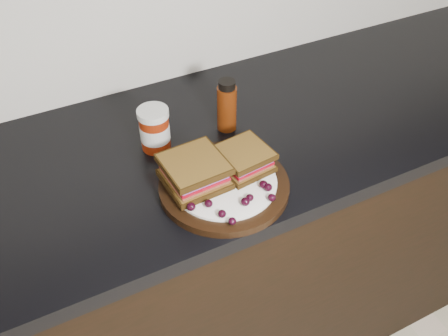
% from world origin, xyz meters
% --- Properties ---
extents(base_cabinets, '(3.96, 0.58, 0.86)m').
position_xyz_m(base_cabinets, '(0.00, 1.70, 0.43)').
color(base_cabinets, black).
rests_on(base_cabinets, ground_plane).
extents(countertop, '(3.98, 0.60, 0.04)m').
position_xyz_m(countertop, '(0.00, 1.70, 0.88)').
color(countertop, black).
rests_on(countertop, base_cabinets).
extents(plate, '(0.28, 0.28, 0.02)m').
position_xyz_m(plate, '(-0.03, 1.54, 0.91)').
color(plate, black).
rests_on(plate, countertop).
extents(sandwich_left, '(0.13, 0.13, 0.06)m').
position_xyz_m(sandwich_left, '(-0.09, 1.56, 0.95)').
color(sandwich_left, brown).
rests_on(sandwich_left, plate).
extents(sandwich_right, '(0.12, 0.12, 0.05)m').
position_xyz_m(sandwich_right, '(0.03, 1.56, 0.95)').
color(sandwich_right, brown).
rests_on(sandwich_right, plate).
extents(grape_0, '(0.02, 0.02, 0.02)m').
position_xyz_m(grape_0, '(-0.13, 1.49, 0.93)').
color(grape_0, black).
rests_on(grape_0, plate).
extents(grape_1, '(0.02, 0.02, 0.02)m').
position_xyz_m(grape_1, '(-0.09, 1.48, 0.93)').
color(grape_1, black).
rests_on(grape_1, plate).
extents(grape_2, '(0.02, 0.02, 0.02)m').
position_xyz_m(grape_2, '(-0.08, 1.45, 0.93)').
color(grape_2, black).
rests_on(grape_2, plate).
extents(grape_3, '(0.02, 0.02, 0.01)m').
position_xyz_m(grape_3, '(-0.07, 1.42, 0.93)').
color(grape_3, black).
rests_on(grape_3, plate).
extents(grape_4, '(0.02, 0.02, 0.02)m').
position_xyz_m(grape_4, '(-0.03, 1.46, 0.93)').
color(grape_4, black).
rests_on(grape_4, plate).
extents(grape_5, '(0.02, 0.02, 0.01)m').
position_xyz_m(grape_5, '(-0.01, 1.46, 0.93)').
color(grape_5, black).
rests_on(grape_5, plate).
extents(grape_6, '(0.02, 0.02, 0.02)m').
position_xyz_m(grape_6, '(0.03, 1.44, 0.93)').
color(grape_6, black).
rests_on(grape_6, plate).
extents(grape_7, '(0.02, 0.02, 0.02)m').
position_xyz_m(grape_7, '(0.04, 1.47, 0.93)').
color(grape_7, black).
rests_on(grape_7, plate).
extents(grape_8, '(0.02, 0.02, 0.02)m').
position_xyz_m(grape_8, '(0.03, 1.48, 0.93)').
color(grape_8, black).
rests_on(grape_8, plate).
extents(grape_9, '(0.02, 0.02, 0.02)m').
position_xyz_m(grape_9, '(0.03, 1.52, 0.93)').
color(grape_9, black).
rests_on(grape_9, plate).
extents(grape_10, '(0.02, 0.02, 0.02)m').
position_xyz_m(grape_10, '(0.05, 1.56, 0.93)').
color(grape_10, black).
rests_on(grape_10, plate).
extents(grape_11, '(0.02, 0.02, 0.02)m').
position_xyz_m(grape_11, '(0.02, 1.57, 0.93)').
color(grape_11, black).
rests_on(grape_11, plate).
extents(grape_12, '(0.02, 0.02, 0.02)m').
position_xyz_m(grape_12, '(0.02, 1.58, 0.93)').
color(grape_12, black).
rests_on(grape_12, plate).
extents(grape_13, '(0.02, 0.02, 0.02)m').
position_xyz_m(grape_13, '(-0.11, 1.58, 0.93)').
color(grape_13, black).
rests_on(grape_13, plate).
extents(grape_14, '(0.02, 0.02, 0.02)m').
position_xyz_m(grape_14, '(-0.12, 1.56, 0.93)').
color(grape_14, black).
rests_on(grape_14, plate).
extents(grape_15, '(0.02, 0.02, 0.02)m').
position_xyz_m(grape_15, '(-0.10, 1.54, 0.93)').
color(grape_15, black).
rests_on(grape_15, plate).
extents(grape_16, '(0.02, 0.02, 0.02)m').
position_xyz_m(grape_16, '(-0.09, 1.58, 0.93)').
color(grape_16, black).
rests_on(grape_16, plate).
extents(grape_17, '(0.02, 0.02, 0.02)m').
position_xyz_m(grape_17, '(-0.09, 1.55, 0.93)').
color(grape_17, black).
rests_on(grape_17, plate).
extents(grape_18, '(0.02, 0.02, 0.02)m').
position_xyz_m(grape_18, '(-0.12, 1.54, 0.93)').
color(grape_18, black).
rests_on(grape_18, plate).
extents(condiment_jar, '(0.09, 0.09, 0.11)m').
position_xyz_m(condiment_jar, '(-0.11, 1.74, 0.95)').
color(condiment_jar, maroon).
rests_on(condiment_jar, countertop).
extents(oil_bottle, '(0.06, 0.06, 0.13)m').
position_xyz_m(oil_bottle, '(0.07, 1.73, 0.97)').
color(oil_bottle, '#4E1D07').
rests_on(oil_bottle, countertop).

